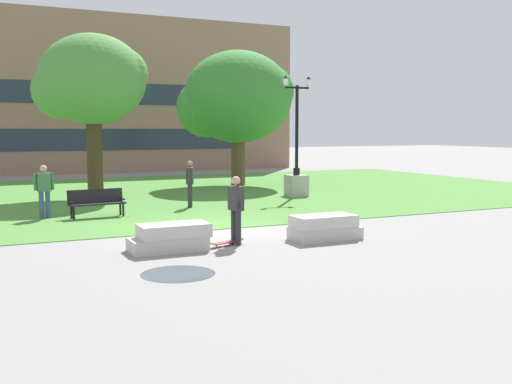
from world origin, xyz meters
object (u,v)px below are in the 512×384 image
Objects in this scene: concrete_block_center at (171,238)px; person_bystander_near_lawn at (190,181)px; person_skateboarder at (236,206)px; skateboard at (226,242)px; park_bench_near_left at (97,201)px; lamp_post_left at (297,172)px; person_bystander_far_lawn at (44,188)px; concrete_block_left at (324,228)px.

person_bystander_near_lawn reaches higher than concrete_block_center.
person_skateboarder is 0.93m from skateboard.
lamp_post_left is at bearing 16.89° from park_bench_near_left.
person_bystander_near_lawn is at bearing 16.39° from park_bench_near_left.
person_skateboarder is at bearing -59.50° from person_bystander_far_lawn.
lamp_post_left is 2.98× the size of person_bystander_far_lawn.
lamp_post_left is at bearing 46.95° from concrete_block_center.
person_bystander_near_lawn is at bearing 80.29° from person_skateboarder.
concrete_block_center is 1.02× the size of park_bench_near_left.
person_bystander_far_lawn is (-3.88, 6.58, 0.02)m from person_skateboarder.
park_bench_near_left is at bearing -163.11° from lamp_post_left.
person_bystander_near_lawn is 1.00× the size of person_bystander_far_lawn.
person_bystander_near_lawn is (-5.35, -1.66, -0.07)m from lamp_post_left.
person_bystander_near_lawn is at bearing 6.46° from person_bystander_far_lawn.
park_bench_near_left is at bearing 108.16° from skateboard.
skateboard is at bearing -168.16° from person_skateboarder.
person_skateboarder reaches higher than concrete_block_left.
concrete_block_left is 0.98× the size of park_bench_near_left.
park_bench_near_left is at bearing 95.67° from concrete_block_center.
park_bench_near_left reaches higher than concrete_block_center.
person_bystander_far_lawn is (-5.10, -0.58, -0.00)m from person_bystander_near_lawn.
lamp_post_left is (6.58, 8.82, 0.09)m from person_skateboarder.
person_skateboarder is 1.00× the size of person_bystander_near_lawn.
park_bench_near_left is (-2.03, 6.18, 0.45)m from skateboard.
concrete_block_center is at bearing -178.35° from person_skateboarder.
lamp_post_left reaches higher than person_skateboarder.
lamp_post_left reaches higher than person_bystander_far_lawn.
concrete_block_center reaches higher than skateboard.
park_bench_near_left is (-2.32, 6.12, -0.43)m from person_skateboarder.
skateboard is 6.52m from park_bench_near_left.
skateboard is 7.44m from person_bystander_near_lawn.
person_skateboarder is at bearing 1.65° from concrete_block_center.
lamp_post_left is at bearing 12.07° from person_bystander_far_lawn.
concrete_block_center is 1.04× the size of concrete_block_left.
skateboard is 0.56× the size of park_bench_near_left.
person_bystander_near_lawn is (3.55, 1.04, 0.44)m from park_bench_near_left.
person_bystander_far_lawn is (-2.17, 6.63, 0.68)m from concrete_block_center.
concrete_block_left is at bearing -114.70° from lamp_post_left.
person_bystander_far_lawn is at bearing 163.38° from park_bench_near_left.
skateboard is at bearing -127.73° from lamp_post_left.
concrete_block_left is at bearing -4.12° from concrete_block_center.
person_skateboarder is at bearing -99.71° from person_bystander_near_lawn.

